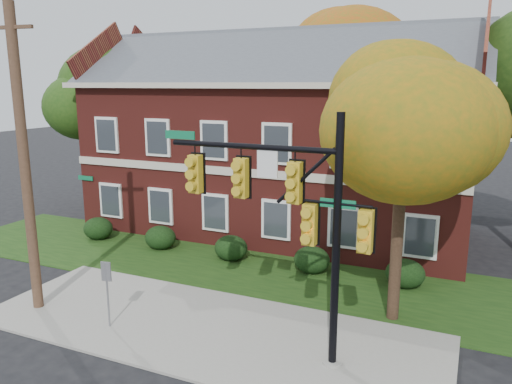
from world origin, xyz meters
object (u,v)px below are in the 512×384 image
at_px(traffic_signal, 292,210).
at_px(hedge_far_right, 405,273).
at_px(sign_post, 107,284).
at_px(hedge_center, 231,248).
at_px(hedge_left, 160,238).
at_px(tree_left_rear, 103,93).
at_px(apartment_building, 278,130).
at_px(utility_pole, 24,162).
at_px(hedge_right, 312,260).
at_px(tree_far_rear, 347,56).
at_px(hedge_far_left, 98,228).
at_px(tree_near_right, 413,103).

bearing_deg(traffic_signal, hedge_far_right, 71.57).
bearing_deg(sign_post, hedge_far_right, 30.39).
bearing_deg(traffic_signal, hedge_center, 129.97).
bearing_deg(hedge_center, sign_post, -95.47).
xyz_separation_m(hedge_left, tree_left_rear, (-6.23, 4.14, 6.16)).
xyz_separation_m(apartment_building, utility_pole, (-3.69, -11.90, -0.15)).
distance_m(hedge_left, utility_pole, 7.92).
relative_size(hedge_right, tree_far_rear, 0.12).
distance_m(hedge_left, tree_far_rear, 16.25).
relative_size(hedge_right, traffic_signal, 0.21).
bearing_deg(apartment_building, hedge_right, -56.33).
distance_m(hedge_far_left, tree_near_right, 15.75).
relative_size(hedge_far_left, tree_left_rear, 0.16).
relative_size(tree_far_rear, sign_post, 5.47).
bearing_deg(traffic_signal, hedge_far_left, 154.30).
xyz_separation_m(tree_left_rear, utility_pole, (6.04, -10.79, -1.85)).
bearing_deg(utility_pole, hedge_far_right, 24.43).
height_order(hedge_center, tree_near_right, tree_near_right).
xyz_separation_m(apartment_building, hedge_center, (0.00, -5.25, -4.46)).
distance_m(tree_near_right, tree_left_rear, 18.33).
bearing_deg(hedge_center, hedge_far_left, 180.00).
bearing_deg(sign_post, hedge_right, 47.37).
height_order(apartment_building, hedge_left, apartment_building).
relative_size(hedge_far_left, hedge_left, 1.00).
relative_size(hedge_center, traffic_signal, 0.21).
height_order(apartment_building, tree_far_rear, tree_far_rear).
xyz_separation_m(hedge_left, tree_near_right, (10.72, -2.83, 6.14)).
xyz_separation_m(utility_pole, sign_post, (3.04, -0.14, -3.40)).
bearing_deg(apartment_building, utility_pole, -107.21).
bearing_deg(tree_left_rear, utility_pole, -60.73).
xyz_separation_m(tree_far_rear, utility_pole, (-5.03, -19.74, -4.01)).
bearing_deg(hedge_left, sign_post, -67.24).
bearing_deg(tree_far_rear, hedge_center, -95.85).
bearing_deg(utility_pole, hedge_right, 35.31).
relative_size(hedge_right, tree_near_right, 0.16).
relative_size(hedge_far_left, hedge_center, 1.00).
relative_size(apartment_building, hedge_far_left, 13.43).
distance_m(apartment_building, hedge_far_left, 9.82).
distance_m(hedge_far_left, tree_left_rear, 7.90).
bearing_deg(hedge_far_right, hedge_left, 180.00).
distance_m(hedge_far_left, tree_far_rear, 17.61).
xyz_separation_m(hedge_far_left, hedge_left, (3.50, 0.00, 0.00)).
height_order(tree_far_rear, utility_pole, tree_far_rear).
relative_size(apartment_building, hedge_far_right, 13.43).
bearing_deg(hedge_far_right, sign_post, -138.40).
bearing_deg(apartment_building, hedge_far_left, -143.11).
relative_size(hedge_right, tree_left_rear, 0.16).
bearing_deg(hedge_left, hedge_far_left, 180.00).
distance_m(hedge_far_left, hedge_right, 10.50).
xyz_separation_m(hedge_right, tree_left_rear, (-13.23, 4.14, 6.16)).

